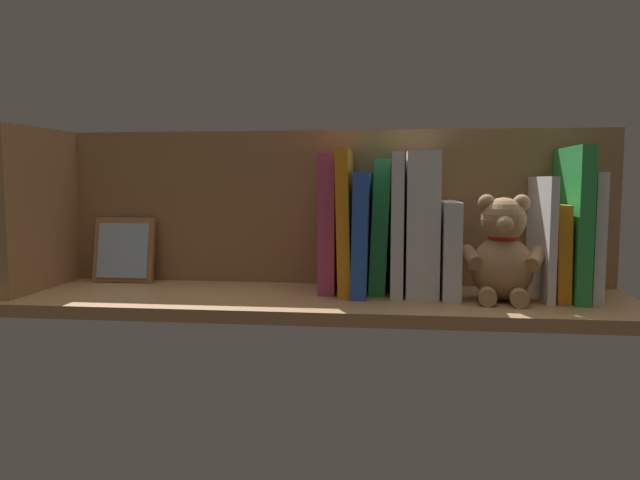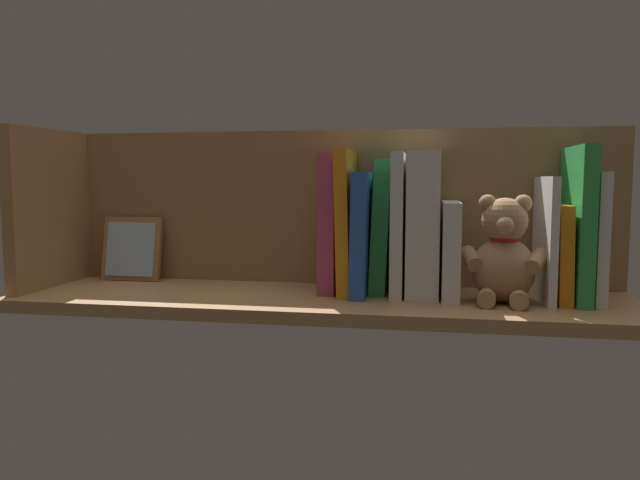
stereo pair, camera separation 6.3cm
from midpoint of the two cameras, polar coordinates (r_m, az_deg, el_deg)
The scene contains 16 objects.
ground_plane at distance 110.59cm, azimuth -1.63°, elevation -5.71°, with size 110.89×30.20×2.20cm, color #A87A4C.
shelf_back_panel at distance 121.27cm, azimuth -0.75°, elevation 3.06°, with size 110.89×1.50×30.42cm, color olive.
shelf_side_divider at distance 127.92cm, azimuth -26.09°, elevation 2.62°, with size 2.40×24.20×30.42cm, color #A87A4C.
book_0 at distance 115.23cm, azimuth 22.24°, elevation 0.41°, with size 1.83×16.49×21.99cm, color silver.
book_1 at distance 113.85cm, azimuth 21.08°, elevation 1.50°, with size 2.43×17.61×26.37cm, color green.
book_2 at distance 114.21cm, azimuth 19.55°, elevation -0.93°, with size 2.23×16.41×16.49cm, color orange.
book_3 at distance 112.91cm, azimuth 18.53°, elevation 0.26°, with size 1.32×17.61×21.29cm, color silver.
teddy_bear at distance 107.67cm, azimuth 15.17°, elevation -1.29°, with size 14.74×12.45×18.26cm.
book_4 at distance 111.11cm, azimuth 10.41°, elevation -0.77°, with size 2.99×17.42×16.88cm, color silver.
dictionary_thick_white at distance 111.52cm, azimuth 7.94°, elevation 1.58°, with size 5.70×15.19×25.74cm, color silver.
book_5 at distance 111.65cm, azimuth 5.66°, elevation 1.55°, with size 2.19×15.17×25.50cm, color silver.
book_6 at distance 113.28cm, azimuth 4.12°, elevation 1.33°, with size 2.97×12.18×24.37cm, color green.
book_7 at distance 111.21cm, azimuth 2.34°, elevation 0.66°, with size 2.69×16.97×22.04cm, color blue.
book_8 at distance 111.95cm, azimuth 0.85°, elevation 1.73°, with size 2.27×15.70×26.05cm, color orange.
book_9 at distance 113.42cm, azimuth -0.66°, elevation 1.61°, with size 2.99×13.54×25.39cm, color #B23F72.
picture_frame_leaning at distance 130.79cm, azimuth -19.21°, elevation -0.90°, with size 12.51×3.98×13.18cm.
Camera 1 is at (-13.01, 107.69, 20.67)cm, focal length 34.12 mm.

